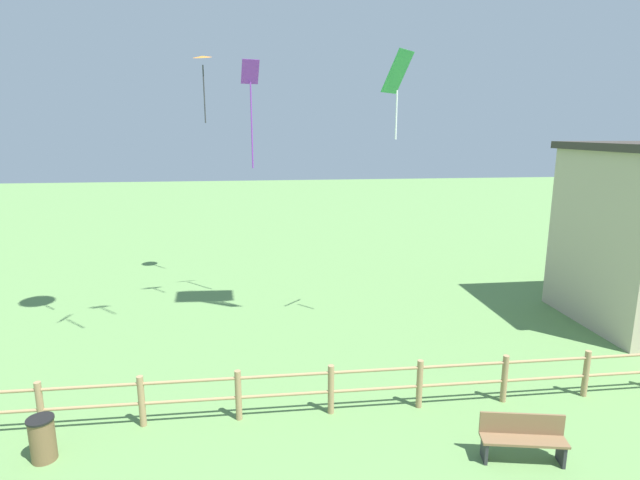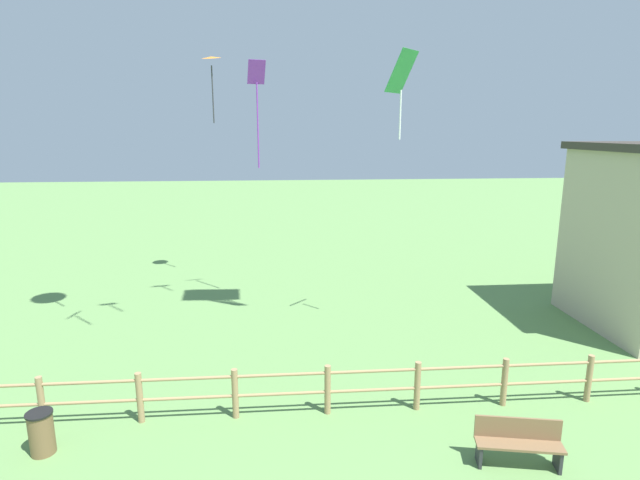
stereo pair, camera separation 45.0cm
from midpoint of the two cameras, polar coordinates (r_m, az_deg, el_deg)
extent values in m
cylinder|color=#9E7F56|center=(12.43, -28.30, -15.99)|extent=(0.14, 0.14, 1.15)
cylinder|color=#9E7F56|center=(11.79, -18.84, -16.70)|extent=(0.14, 0.14, 1.15)
cylinder|color=#9E7F56|center=(11.48, -8.52, -16.98)|extent=(0.14, 0.14, 1.15)
cylinder|color=#9E7F56|center=(11.52, 2.04, -16.73)|extent=(0.14, 0.14, 1.15)
cylinder|color=#9E7F56|center=(11.91, 12.17, -15.98)|extent=(0.14, 0.14, 1.15)
cylinder|color=#9E7F56|center=(12.61, 21.32, -14.89)|extent=(0.14, 0.14, 1.15)
cylinder|color=#9E7F56|center=(13.59, 29.25, -13.64)|extent=(0.14, 0.14, 1.15)
cylinder|color=#9E7F56|center=(11.33, 2.06, -14.96)|extent=(20.27, 0.07, 0.07)
cylinder|color=#9E7F56|center=(11.55, 2.04, -16.97)|extent=(20.27, 0.07, 0.07)
cube|color=brown|center=(10.78, 23.01, -20.75)|extent=(1.63, 0.70, 0.05)
cube|color=brown|center=(10.81, 22.84, -19.18)|extent=(1.56, 0.35, 0.42)
cube|color=#2D2D33|center=(10.74, 18.96, -22.08)|extent=(0.13, 0.36, 0.43)
cube|color=#2D2D33|center=(11.13, 26.68, -21.46)|extent=(0.13, 0.36, 0.43)
cylinder|color=brown|center=(11.62, -28.21, -18.94)|extent=(0.46, 0.46, 0.83)
cylinder|color=black|center=(11.41, -28.44, -17.04)|extent=(0.50, 0.50, 0.04)
cone|color=orange|center=(20.56, -11.69, 19.77)|extent=(0.93, 0.93, 0.19)
cylinder|color=#333338|center=(20.43, -11.52, 15.97)|extent=(0.05, 0.05, 2.15)
cube|color=green|center=(14.96, 10.22, 18.43)|extent=(1.03, 1.05, 1.13)
cylinder|color=white|center=(14.88, 10.04, 13.89)|extent=(0.05, 0.05, 1.37)
cube|color=purple|center=(17.59, -6.51, 18.54)|extent=(0.65, 0.47, 0.75)
cylinder|color=purple|center=(17.49, -6.37, 12.84)|extent=(0.05, 0.05, 2.85)
camera|label=1|loc=(0.23, -88.95, 0.23)|focal=28.00mm
camera|label=2|loc=(0.23, 91.05, -0.23)|focal=28.00mm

